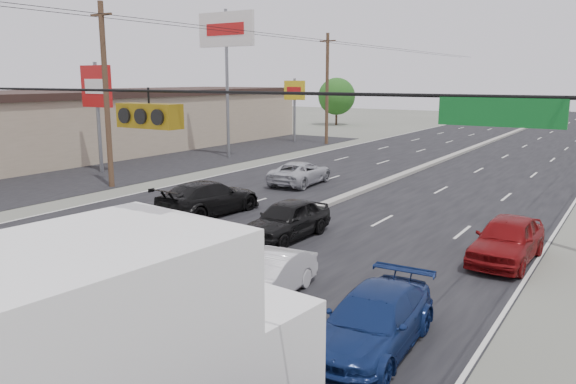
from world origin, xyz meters
name	(u,v)px	position (x,y,z in m)	size (l,w,h in m)	color
road_surface	(419,170)	(0.00, 30.00, 0.00)	(20.00, 160.00, 0.02)	black
center_median	(419,169)	(0.00, 30.00, 0.10)	(0.50, 160.00, 0.20)	gray
strip_mall	(96,124)	(-26.00, 25.00, 2.30)	(12.00, 42.00, 4.60)	tan
parking_lot	(178,160)	(-17.00, 25.00, 0.00)	(10.00, 42.00, 0.02)	black
utility_pole_left_b	(106,95)	(-12.50, 15.00, 5.11)	(1.60, 0.30, 10.00)	#422D1E
utility_pole_left_c	(327,88)	(-12.50, 40.00, 5.11)	(1.60, 0.30, 10.00)	#422D1E
pole_sign_mid	(97,93)	(-17.00, 18.00, 5.11)	(2.60, 0.25, 7.00)	slate
pole_sign_billboard	(226,39)	(-14.50, 28.00, 8.87)	(5.00, 0.25, 11.00)	slate
pole_sign_far	(295,95)	(-16.00, 40.00, 4.41)	(2.20, 0.25, 6.00)	slate
tree_left_far	(337,96)	(-22.00, 60.00, 3.72)	(4.80, 4.80, 6.12)	#382619
red_sedan	(173,295)	(2.97, 3.86, 0.66)	(1.40, 4.03, 1.33)	#B60B15
queue_car_a	(287,220)	(1.40, 11.56, 0.73)	(1.73, 4.31, 1.47)	black
queue_car_b	(269,277)	(4.17, 6.36, 0.61)	(1.29, 3.71, 1.22)	silver
queue_car_d	(373,322)	(7.84, 5.07, 0.66)	(1.86, 4.58, 1.33)	navy
queue_car_e	(507,240)	(9.01, 13.20, 0.75)	(1.78, 4.42, 1.51)	maroon
oncoming_near	(209,198)	(-3.60, 12.91, 0.76)	(2.14, 5.26, 1.53)	black
oncoming_far	(300,173)	(-3.97, 21.36, 0.66)	(2.19, 4.74, 1.32)	#AFB1B7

